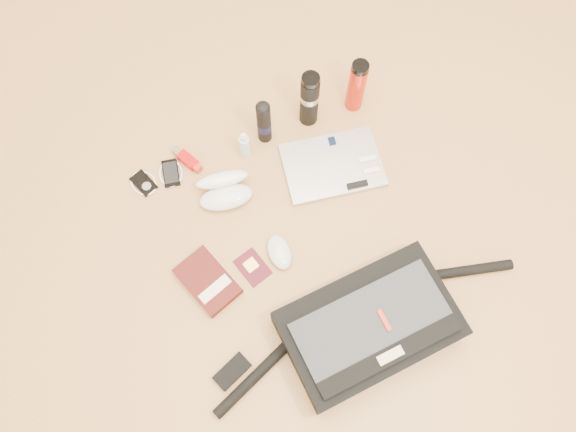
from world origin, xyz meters
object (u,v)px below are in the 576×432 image
Objects in this scene: book at (208,281)px; messenger_bag at (368,327)px; laptop at (333,166)px; thermos_black at (309,99)px; thermos_red at (357,86)px.

messenger_bag is at bearing -59.02° from book.
messenger_bag is at bearing -94.54° from laptop.
laptop is 1.54× the size of thermos_black.
laptop is 0.56m from book.
book is 0.80m from thermos_red.
thermos_red is (0.38, 0.69, 0.05)m from messenger_bag.
messenger_bag is at bearing -118.75° from thermos_red.
thermos_black is (0.21, 0.71, 0.06)m from messenger_bag.
laptop is 1.63× the size of thermos_red.
messenger_bag reaches higher than book.
book is at bearing -148.23° from laptop.
thermos_black is 0.17m from thermos_red.
thermos_red is (0.19, 0.17, 0.10)m from laptop.
thermos_red is at bearing 59.05° from laptop.
messenger_bag is at bearing -106.56° from thermos_black.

